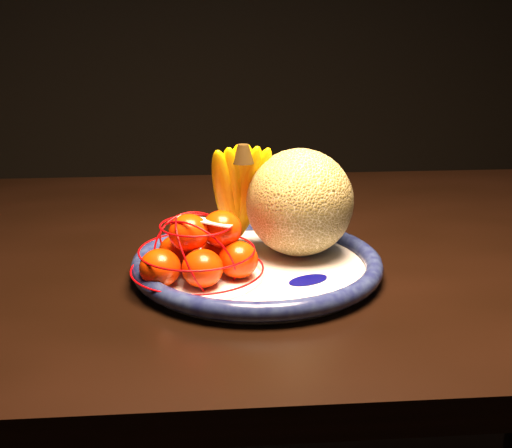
{
  "coord_description": "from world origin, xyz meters",
  "views": [
    {
      "loc": [
        -0.12,
        -1.09,
        1.12
      ],
      "look_at": [
        0.01,
        -0.25,
        0.85
      ],
      "focal_mm": 45.0,
      "sensor_mm": 36.0,
      "label": 1
    }
  ],
  "objects": [
    {
      "name": "banana_bunch",
      "position": [
        -0.01,
        -0.18,
        0.88
      ],
      "size": [
        0.12,
        0.11,
        0.18
      ],
      "rotation": [
        0.0,
        0.0,
        0.09
      ],
      "color": "yellow",
      "rests_on": "fruit_bowl"
    },
    {
      "name": "dining_table",
      "position": [
        0.04,
        -0.12,
        0.7
      ],
      "size": [
        1.62,
        1.03,
        0.78
      ],
      "rotation": [
        0.0,
        0.0,
        -0.06
      ],
      "color": "black",
      "rests_on": "ground"
    },
    {
      "name": "cantaloupe",
      "position": [
        0.07,
        -0.22,
        0.87
      ],
      "size": [
        0.16,
        0.16,
        0.16
      ],
      "primitive_type": "sphere",
      "color": "olive",
      "rests_on": "fruit_bowl"
    },
    {
      "name": "fruit_bowl",
      "position": [
        0.01,
        -0.26,
        0.79
      ],
      "size": [
        0.35,
        0.35,
        0.03
      ],
      "rotation": [
        0.0,
        0.0,
        -0.21
      ],
      "color": "white",
      "rests_on": "dining_table"
    },
    {
      "name": "price_tag",
      "position": [
        -0.07,
        -0.29,
        0.87
      ],
      "size": [
        0.08,
        0.05,
        0.01
      ],
      "primitive_type": "cube",
      "rotation": [
        -0.14,
        0.1,
        -0.42
      ],
      "color": "white",
      "rests_on": "mandarin_bag"
    },
    {
      "name": "mandarin_bag",
      "position": [
        -0.07,
        -0.29,
        0.83
      ],
      "size": [
        0.18,
        0.18,
        0.11
      ],
      "rotation": [
        0.0,
        0.0,
        -0.0
      ],
      "color": "#FF2E00",
      "rests_on": "fruit_bowl"
    }
  ]
}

